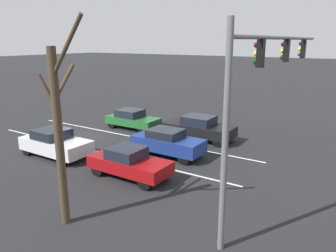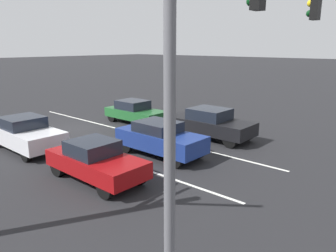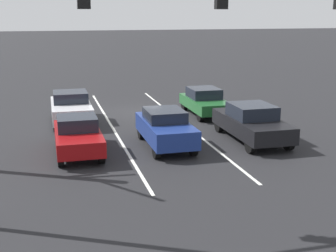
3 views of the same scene
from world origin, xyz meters
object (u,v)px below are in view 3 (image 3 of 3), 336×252
at_px(car_maroon_rightlane_front, 78,135).
at_px(car_darkgreen_leftlane_second, 205,101).
at_px(car_silver_rightlane_second, 71,108).
at_px(traffic_signal_gantry, 135,19).
at_px(car_navy_midlane_front, 165,128).
at_px(car_black_leftlane_front, 252,122).

distance_m(car_maroon_rightlane_front, car_darkgreen_leftlane_second, 9.18).
relative_size(car_darkgreen_leftlane_second, car_silver_rightlane_second, 0.96).
height_order(car_silver_rightlane_second, traffic_signal_gantry, traffic_signal_gantry).
xyz_separation_m(car_navy_midlane_front, car_silver_rightlane_second, (3.57, -5.38, -0.03)).
height_order(car_black_leftlane_front, car_silver_rightlane_second, car_black_leftlane_front).
height_order(car_black_leftlane_front, traffic_signal_gantry, traffic_signal_gantry).
xyz_separation_m(car_maroon_rightlane_front, car_silver_rightlane_second, (-0.04, -5.48, 0.03)).
bearing_deg(car_silver_rightlane_second, car_darkgreen_leftlane_second, -178.84).
bearing_deg(car_navy_midlane_front, car_darkgreen_leftlane_second, -123.42).
height_order(car_maroon_rightlane_front, car_silver_rightlane_second, car_silver_rightlane_second).
bearing_deg(car_black_leftlane_front, car_silver_rightlane_second, -35.91).
relative_size(car_maroon_rightlane_front, car_darkgreen_leftlane_second, 1.00).
height_order(car_black_leftlane_front, car_darkgreen_leftlane_second, car_black_leftlane_front).
xyz_separation_m(car_darkgreen_leftlane_second, car_silver_rightlane_second, (7.22, 0.15, 0.04)).
distance_m(car_silver_rightlane_second, traffic_signal_gantry, 12.48).
bearing_deg(car_navy_midlane_front, car_black_leftlane_front, 179.70).
bearing_deg(car_navy_midlane_front, car_maroon_rightlane_front, 1.55).
bearing_deg(car_darkgreen_leftlane_second, car_navy_midlane_front, 56.58).
relative_size(car_navy_midlane_front, car_darkgreen_leftlane_second, 1.02).
height_order(car_maroon_rightlane_front, traffic_signal_gantry, traffic_signal_gantry).
xyz_separation_m(car_navy_midlane_front, car_darkgreen_leftlane_second, (-3.65, -5.53, -0.07)).
bearing_deg(car_silver_rightlane_second, car_navy_midlane_front, 123.53).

